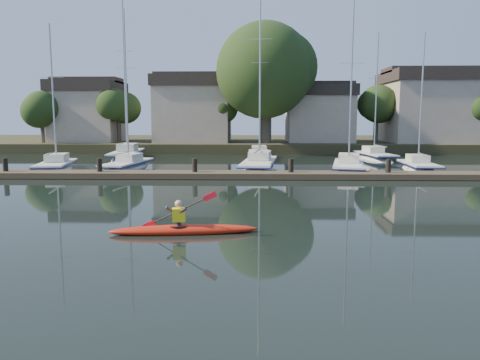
{
  "coord_description": "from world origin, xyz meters",
  "views": [
    {
      "loc": [
        0.61,
        -14.93,
        3.82
      ],
      "look_at": [
        0.1,
        4.25,
        1.2
      ],
      "focal_mm": 35.0,
      "sensor_mm": 36.0,
      "label": 1
    }
  ],
  "objects_px": {
    "sailboat_4": "(418,173)",
    "sailboat_6": "(259,160)",
    "sailboat_7": "(375,161)",
    "sailboat_5": "(127,161)",
    "sailboat_0": "(56,173)",
    "sailboat_2": "(259,172)",
    "kayak": "(183,228)",
    "dock": "(243,175)",
    "sailboat_1": "(128,171)",
    "sailboat_3": "(348,174)"
  },
  "relations": [
    {
      "from": "kayak",
      "to": "sailboat_0",
      "type": "height_order",
      "value": "sailboat_0"
    },
    {
      "from": "sailboat_3",
      "to": "sailboat_7",
      "type": "bearing_deg",
      "value": 76.99
    },
    {
      "from": "sailboat_1",
      "to": "sailboat_4",
      "type": "bearing_deg",
      "value": 7.17
    },
    {
      "from": "sailboat_1",
      "to": "sailboat_7",
      "type": "distance_m",
      "value": 21.68
    },
    {
      "from": "kayak",
      "to": "sailboat_6",
      "type": "height_order",
      "value": "sailboat_6"
    },
    {
      "from": "sailboat_5",
      "to": "sailboat_7",
      "type": "distance_m",
      "value": 22.39
    },
    {
      "from": "sailboat_7",
      "to": "sailboat_4",
      "type": "bearing_deg",
      "value": -90.47
    },
    {
      "from": "kayak",
      "to": "sailboat_7",
      "type": "height_order",
      "value": "sailboat_7"
    },
    {
      "from": "dock",
      "to": "sailboat_2",
      "type": "distance_m",
      "value": 5.01
    },
    {
      "from": "dock",
      "to": "sailboat_2",
      "type": "relative_size",
      "value": 2.14
    },
    {
      "from": "dock",
      "to": "sailboat_1",
      "type": "xyz_separation_m",
      "value": [
        -8.53,
        4.82,
        -0.37
      ]
    },
    {
      "from": "sailboat_7",
      "to": "sailboat_1",
      "type": "bearing_deg",
      "value": -164.46
    },
    {
      "from": "sailboat_1",
      "to": "sailboat_4",
      "type": "height_order",
      "value": "sailboat_1"
    },
    {
      "from": "sailboat_4",
      "to": "sailboat_6",
      "type": "xyz_separation_m",
      "value": [
        -11.23,
        9.28,
        0.0
      ]
    },
    {
      "from": "kayak",
      "to": "sailboat_4",
      "type": "xyz_separation_m",
      "value": [
        14.12,
        18.54,
        -0.36
      ]
    },
    {
      "from": "kayak",
      "to": "dock",
      "type": "relative_size",
      "value": 0.15
    },
    {
      "from": "sailboat_1",
      "to": "sailboat_6",
      "type": "relative_size",
      "value": 0.85
    },
    {
      "from": "sailboat_6",
      "to": "sailboat_7",
      "type": "distance_m",
      "value": 10.33
    },
    {
      "from": "sailboat_0",
      "to": "sailboat_2",
      "type": "distance_m",
      "value": 14.54
    },
    {
      "from": "sailboat_5",
      "to": "sailboat_7",
      "type": "xyz_separation_m",
      "value": [
        22.39,
        -0.19,
        0.02
      ]
    },
    {
      "from": "sailboat_6",
      "to": "sailboat_7",
      "type": "bearing_deg",
      "value": -5.38
    },
    {
      "from": "kayak",
      "to": "sailboat_0",
      "type": "xyz_separation_m",
      "value": [
        -11.75,
        17.87,
        -0.38
      ]
    },
    {
      "from": "dock",
      "to": "sailboat_6",
      "type": "height_order",
      "value": "sailboat_6"
    },
    {
      "from": "sailboat_2",
      "to": "sailboat_7",
      "type": "relative_size",
      "value": 1.29
    },
    {
      "from": "kayak",
      "to": "sailboat_3",
      "type": "xyz_separation_m",
      "value": [
        8.99,
        17.77,
        -0.38
      ]
    },
    {
      "from": "sailboat_5",
      "to": "sailboat_7",
      "type": "relative_size",
      "value": 1.34
    },
    {
      "from": "sailboat_3",
      "to": "sailboat_5",
      "type": "relative_size",
      "value": 0.78
    },
    {
      "from": "dock",
      "to": "sailboat_7",
      "type": "relative_size",
      "value": 2.76
    },
    {
      "from": "sailboat_2",
      "to": "sailboat_4",
      "type": "relative_size",
      "value": 1.47
    },
    {
      "from": "sailboat_3",
      "to": "sailboat_4",
      "type": "height_order",
      "value": "sailboat_3"
    },
    {
      "from": "kayak",
      "to": "sailboat_4",
      "type": "height_order",
      "value": "sailboat_4"
    },
    {
      "from": "kayak",
      "to": "sailboat_6",
      "type": "xyz_separation_m",
      "value": [
        2.89,
        27.82,
        -0.36
      ]
    },
    {
      "from": "sailboat_1",
      "to": "kayak",
      "type": "bearing_deg",
      "value": -61.96
    },
    {
      "from": "sailboat_0",
      "to": "sailboat_1",
      "type": "distance_m",
      "value": 4.98
    },
    {
      "from": "kayak",
      "to": "sailboat_3",
      "type": "relative_size",
      "value": 0.38
    },
    {
      "from": "sailboat_4",
      "to": "kayak",
      "type": "bearing_deg",
      "value": -123.99
    },
    {
      "from": "sailboat_2",
      "to": "sailboat_4",
      "type": "xyz_separation_m",
      "value": [
        11.37,
        -0.36,
        0.02
      ]
    },
    {
      "from": "dock",
      "to": "sailboat_1",
      "type": "height_order",
      "value": "sailboat_1"
    },
    {
      "from": "sailboat_1",
      "to": "sailboat_5",
      "type": "xyz_separation_m",
      "value": [
        -2.32,
        8.39,
        -0.04
      ]
    },
    {
      "from": "sailboat_0",
      "to": "sailboat_7",
      "type": "height_order",
      "value": "sailboat_7"
    },
    {
      "from": "kayak",
      "to": "sailboat_0",
      "type": "relative_size",
      "value": 0.43
    },
    {
      "from": "sailboat_6",
      "to": "sailboat_3",
      "type": "bearing_deg",
      "value": -59.8
    },
    {
      "from": "sailboat_1",
      "to": "sailboat_4",
      "type": "distance_m",
      "value": 20.99
    },
    {
      "from": "sailboat_6",
      "to": "dock",
      "type": "bearing_deg",
      "value": -96.18
    },
    {
      "from": "kayak",
      "to": "sailboat_4",
      "type": "distance_m",
      "value": 23.3
    },
    {
      "from": "sailboat_2",
      "to": "sailboat_6",
      "type": "bearing_deg",
      "value": 95.01
    },
    {
      "from": "sailboat_1",
      "to": "sailboat_3",
      "type": "bearing_deg",
      "value": 4.14
    },
    {
      "from": "sailboat_0",
      "to": "dock",
      "type": "bearing_deg",
      "value": -26.79
    },
    {
      "from": "sailboat_2",
      "to": "sailboat_5",
      "type": "relative_size",
      "value": 0.96
    },
    {
      "from": "kayak",
      "to": "sailboat_2",
      "type": "bearing_deg",
      "value": 74.94
    }
  ]
}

